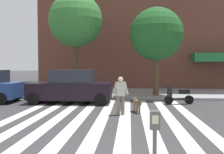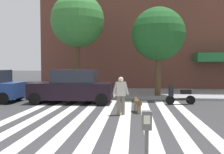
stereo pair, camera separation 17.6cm
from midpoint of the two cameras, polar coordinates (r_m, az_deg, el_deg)
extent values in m
plane|color=#353538|center=(9.78, -2.26, -9.87)|extent=(160.00, 160.00, 0.00)
cube|color=#949598|center=(18.22, 0.73, -3.72)|extent=(80.00, 6.00, 0.15)
cube|color=silver|center=(10.83, -22.39, -8.82)|extent=(0.45, 10.56, 0.01)
cube|color=silver|center=(10.47, -17.92, -9.14)|extent=(0.45, 10.56, 0.01)
cube|color=silver|center=(10.17, -13.15, -9.43)|extent=(0.45, 10.56, 0.01)
cube|color=silver|center=(9.94, -8.12, -9.67)|extent=(0.45, 10.56, 0.01)
cube|color=silver|center=(9.80, -2.89, -9.83)|extent=(0.45, 10.56, 0.01)
cube|color=silver|center=(9.73, 2.46, -9.92)|extent=(0.45, 10.56, 0.01)
cube|color=silver|center=(9.75, 7.84, -9.92)|extent=(0.45, 10.56, 0.01)
cube|color=silver|center=(9.85, 13.15, -9.84)|extent=(0.45, 10.56, 0.01)
cube|color=silver|center=(10.03, 18.31, -9.68)|extent=(0.45, 10.56, 0.01)
cube|color=#216C38|center=(21.80, 24.22, 4.15)|extent=(4.95, 1.60, 0.70)
cube|color=#515456|center=(3.51, 8.45, -9.85)|extent=(0.14, 0.10, 0.26)
cube|color=beige|center=(3.46, 8.52, -9.71)|extent=(0.09, 0.01, 0.12)
cylinder|color=black|center=(14.63, -24.47, -4.58)|extent=(0.66, 0.23, 0.66)
cylinder|color=black|center=(16.14, -21.52, -3.85)|extent=(0.66, 0.23, 0.66)
cube|color=black|center=(14.10, -9.95, -3.12)|extent=(4.57, 1.90, 0.90)
cube|color=#232833|center=(14.00, -9.25, 0.20)|extent=(2.39, 1.67, 0.74)
cylinder|color=black|center=(13.88, -18.07, -4.85)|extent=(0.66, 0.22, 0.66)
cylinder|color=black|center=(15.48, -15.68, -4.03)|extent=(0.66, 0.22, 0.66)
cylinder|color=black|center=(12.98, -3.07, -5.24)|extent=(0.66, 0.22, 0.66)
cylinder|color=black|center=(14.68, -2.25, -4.30)|extent=(0.66, 0.22, 0.66)
cylinder|color=black|center=(13.77, 12.60, -5.22)|extent=(0.49, 0.18, 0.48)
cylinder|color=black|center=(14.17, 17.04, -5.05)|extent=(0.50, 0.22, 0.48)
cube|color=black|center=(13.97, 15.05, -4.93)|extent=(0.84, 0.45, 0.08)
cube|color=black|center=(14.01, 16.03, -3.27)|extent=(0.56, 0.38, 0.24)
cube|color=black|center=(13.72, 12.82, -3.14)|extent=(0.24, 0.31, 0.60)
cylinder|color=black|center=(13.69, 12.84, -1.69)|extent=(0.12, 0.50, 0.04)
cylinder|color=#4C3823|center=(17.39, -8.62, 2.89)|extent=(0.33, 0.33, 4.06)
sphere|color=#337533|center=(17.66, -8.70, 12.83)|extent=(3.70, 3.70, 3.70)
cylinder|color=#4C3823|center=(16.37, 9.83, 1.11)|extent=(0.38, 0.38, 3.05)
sphere|color=#1E5623|center=(16.48, 9.90, 9.74)|extent=(3.45, 3.45, 3.45)
cylinder|color=#6B6051|center=(10.63, 0.98, -6.59)|extent=(0.18, 0.18, 0.82)
cylinder|color=#6B6051|center=(10.67, 2.04, -6.56)|extent=(0.18, 0.18, 0.82)
cube|color=#B2ADA3|center=(10.56, 1.52, -2.77)|extent=(0.42, 0.32, 0.60)
cylinder|color=#B2ADA3|center=(10.51, 0.23, -2.63)|extent=(0.24, 0.14, 0.57)
cylinder|color=#B2ADA3|center=(10.60, 2.79, -2.59)|extent=(0.24, 0.14, 0.57)
sphere|color=beige|center=(10.52, 1.52, -0.55)|extent=(0.26, 0.26, 0.22)
cylinder|color=brown|center=(11.24, 5.37, -5.89)|extent=(0.39, 0.66, 0.26)
sphere|color=brown|center=(11.60, 4.89, -5.11)|extent=(0.24, 0.24, 0.20)
cylinder|color=brown|center=(10.84, 5.91, -5.94)|extent=(0.09, 0.24, 0.16)
cylinder|color=brown|center=(11.48, 4.75, -7.17)|extent=(0.07, 0.07, 0.32)
cylinder|color=brown|center=(11.51, 5.43, -7.14)|extent=(0.07, 0.07, 0.32)
cylinder|color=brown|center=(11.06, 5.29, -7.55)|extent=(0.07, 0.07, 0.32)
cylinder|color=brown|center=(11.10, 5.99, -7.52)|extent=(0.07, 0.07, 0.32)
camera|label=1|loc=(0.09, -90.51, -0.03)|focal=39.55mm
camera|label=2|loc=(0.09, 89.49, 0.03)|focal=39.55mm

